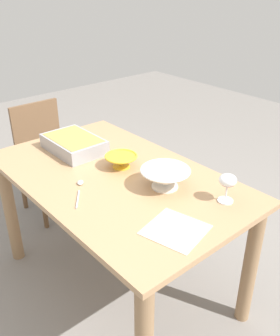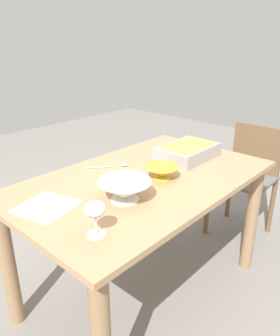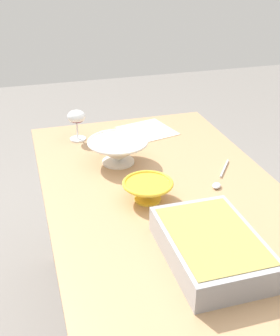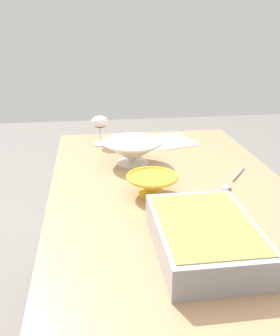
{
  "view_description": "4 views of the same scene",
  "coord_description": "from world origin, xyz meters",
  "px_view_note": "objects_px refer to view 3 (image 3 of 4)",
  "views": [
    {
      "loc": [
        1.38,
        -1.02,
        1.7
      ],
      "look_at": [
        0.1,
        0.08,
        0.81
      ],
      "focal_mm": 39.88,
      "sensor_mm": 36.0,
      "label": 1
    },
    {
      "loc": [
        1.19,
        1.05,
        1.45
      ],
      "look_at": [
        0.04,
        0.01,
        0.83
      ],
      "focal_mm": 34.61,
      "sensor_mm": 36.0,
      "label": 2
    },
    {
      "loc": [
        -1.28,
        0.47,
        1.57
      ],
      "look_at": [
        0.13,
        0.05,
        0.79
      ],
      "focal_mm": 46.22,
      "sensor_mm": 36.0,
      "label": 3
    },
    {
      "loc": [
        -1.22,
        0.28,
        1.33
      ],
      "look_at": [
        0.13,
        0.1,
        0.79
      ],
      "focal_mm": 40.62,
      "sensor_mm": 36.0,
      "label": 4
    }
  ],
  "objects_px": {
    "dining_table": "(163,220)",
    "mixing_bowl": "(148,190)",
    "small_bowl": "(118,150)",
    "wine_glass": "(76,118)",
    "serving_spoon": "(219,179)",
    "napkin": "(147,131)",
    "casserole_dish": "(211,245)"
  },
  "relations": [
    {
      "from": "serving_spoon",
      "to": "mixing_bowl",
      "type": "bearing_deg",
      "value": 99.63
    },
    {
      "from": "casserole_dish",
      "to": "serving_spoon",
      "type": "height_order",
      "value": "casserole_dish"
    },
    {
      "from": "mixing_bowl",
      "to": "small_bowl",
      "type": "relative_size",
      "value": 0.72
    },
    {
      "from": "wine_glass",
      "to": "casserole_dish",
      "type": "height_order",
      "value": "wine_glass"
    },
    {
      "from": "wine_glass",
      "to": "napkin",
      "type": "relative_size",
      "value": 0.61
    },
    {
      "from": "dining_table",
      "to": "mixing_bowl",
      "type": "xyz_separation_m",
      "value": [
        -0.05,
        0.08,
        0.18
      ]
    },
    {
      "from": "dining_table",
      "to": "napkin",
      "type": "height_order",
      "value": "napkin"
    },
    {
      "from": "napkin",
      "to": "small_bowl",
      "type": "bearing_deg",
      "value": 143.12
    },
    {
      "from": "wine_glass",
      "to": "dining_table",
      "type": "bearing_deg",
      "value": -156.38
    },
    {
      "from": "mixing_bowl",
      "to": "small_bowl",
      "type": "xyz_separation_m",
      "value": [
        0.31,
        0.03,
        0.01
      ]
    },
    {
      "from": "dining_table",
      "to": "mixing_bowl",
      "type": "relative_size",
      "value": 7.98
    },
    {
      "from": "dining_table",
      "to": "napkin",
      "type": "bearing_deg",
      "value": -10.56
    },
    {
      "from": "serving_spoon",
      "to": "napkin",
      "type": "relative_size",
      "value": 0.91
    },
    {
      "from": "wine_glass",
      "to": "casserole_dish",
      "type": "relative_size",
      "value": 0.38
    },
    {
      "from": "small_bowl",
      "to": "serving_spoon",
      "type": "xyz_separation_m",
      "value": [
        -0.26,
        -0.33,
        -0.05
      ]
    },
    {
      "from": "small_bowl",
      "to": "dining_table",
      "type": "bearing_deg",
      "value": -156.72
    },
    {
      "from": "mixing_bowl",
      "to": "serving_spoon",
      "type": "relative_size",
      "value": 0.85
    },
    {
      "from": "casserole_dish",
      "to": "serving_spoon",
      "type": "bearing_deg",
      "value": -29.0
    },
    {
      "from": "wine_glass",
      "to": "mixing_bowl",
      "type": "bearing_deg",
      "value": -165.27
    },
    {
      "from": "napkin",
      "to": "casserole_dish",
      "type": "bearing_deg",
      "value": 173.8
    },
    {
      "from": "mixing_bowl",
      "to": "serving_spoon",
      "type": "xyz_separation_m",
      "value": [
        0.05,
        -0.3,
        -0.03
      ]
    },
    {
      "from": "wine_glass",
      "to": "serving_spoon",
      "type": "relative_size",
      "value": 0.67
    },
    {
      "from": "dining_table",
      "to": "wine_glass",
      "type": "xyz_separation_m",
      "value": [
        0.53,
        0.23,
        0.24
      ]
    },
    {
      "from": "mixing_bowl",
      "to": "napkin",
      "type": "bearing_deg",
      "value": -16.92
    },
    {
      "from": "wine_glass",
      "to": "serving_spoon",
      "type": "bearing_deg",
      "value": -139.61
    },
    {
      "from": "casserole_dish",
      "to": "dining_table",
      "type": "bearing_deg",
      "value": -0.31
    },
    {
      "from": "dining_table",
      "to": "napkin",
      "type": "xyz_separation_m",
      "value": [
        0.53,
        -0.1,
        0.14
      ]
    },
    {
      "from": "dining_table",
      "to": "wine_glass",
      "type": "height_order",
      "value": "wine_glass"
    },
    {
      "from": "wine_glass",
      "to": "mixing_bowl",
      "type": "relative_size",
      "value": 0.79
    },
    {
      "from": "wine_glass",
      "to": "serving_spoon",
      "type": "distance_m",
      "value": 0.71
    },
    {
      "from": "mixing_bowl",
      "to": "small_bowl",
      "type": "height_order",
      "value": "small_bowl"
    },
    {
      "from": "wine_glass",
      "to": "serving_spoon",
      "type": "xyz_separation_m",
      "value": [
        -0.53,
        -0.45,
        -0.1
      ]
    }
  ]
}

